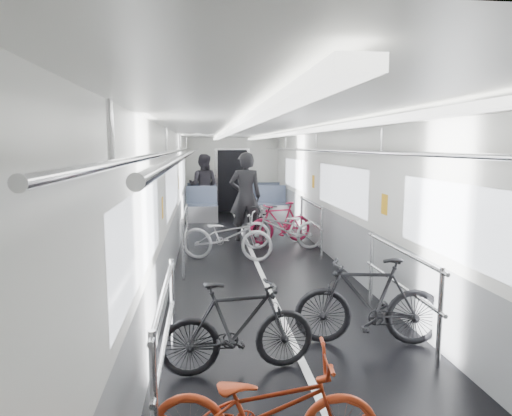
{
  "coord_description": "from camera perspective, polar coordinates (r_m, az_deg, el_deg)",
  "views": [
    {
      "loc": [
        -0.95,
        -7.84,
        2.13
      ],
      "look_at": [
        0.0,
        0.33,
        1.01
      ],
      "focal_mm": 32.0,
      "sensor_mm": 36.0,
      "label": 1
    }
  ],
  "objects": [
    {
      "name": "bike_right_near",
      "position": [
        5.14,
        13.91,
        -11.24
      ],
      "size": [
        1.64,
        0.7,
        0.96
      ],
      "primitive_type": "imported",
      "rotation": [
        0.0,
        0.0,
        -1.74
      ],
      "color": "black",
      "rests_on": "floor"
    },
    {
      "name": "bike_aisle",
      "position": [
        10.31,
        0.57,
        -1.77
      ],
      "size": [
        0.67,
        1.64,
        0.85
      ],
      "primitive_type": "imported",
      "rotation": [
        0.0,
        0.0,
        0.07
      ],
      "color": "black",
      "rests_on": "floor"
    },
    {
      "name": "bike_right_far",
      "position": [
        10.05,
        3.08,
        -1.85
      ],
      "size": [
        1.56,
        0.88,
        0.91
      ],
      "primitive_type": "imported",
      "rotation": [
        0.0,
        0.0,
        -1.25
      ],
      "color": "#A11334",
      "rests_on": "floor"
    },
    {
      "name": "bike_right_mid",
      "position": [
        9.46,
        3.45,
        -2.49
      ],
      "size": [
        1.74,
        0.69,
        0.9
      ],
      "primitive_type": "imported",
      "rotation": [
        0.0,
        0.0,
        -1.63
      ],
      "color": "#A3A3A7",
      "rests_on": "floor"
    },
    {
      "name": "bike_left_far",
      "position": [
        8.56,
        -3.68,
        -3.51
      ],
      "size": [
        1.85,
        1.09,
        0.92
      ],
      "primitive_type": "imported",
      "rotation": [
        0.0,
        0.0,
        1.27
      ],
      "color": "#A7A7AC",
      "rests_on": "floor"
    },
    {
      "name": "bike_left_mid",
      "position": [
        4.43,
        -2.27,
        -14.61
      ],
      "size": [
        1.52,
        0.57,
        0.89
      ],
      "primitive_type": "imported",
      "rotation": [
        0.0,
        0.0,
        1.68
      ],
      "color": "black",
      "rests_on": "floor"
    },
    {
      "name": "car_shell",
      "position": [
        9.72,
        -0.98,
        1.84
      ],
      "size": [
        3.02,
        14.01,
        2.41
      ],
      "color": "black",
      "rests_on": "ground"
    },
    {
      "name": "person_standing",
      "position": [
        10.29,
        -1.33,
        1.45
      ],
      "size": [
        0.73,
        0.48,
        2.0
      ],
      "primitive_type": "imported",
      "rotation": [
        0.0,
        0.0,
        3.14
      ],
      "color": "black",
      "rests_on": "floor"
    },
    {
      "name": "person_seated",
      "position": [
        13.94,
        -6.59,
        2.83
      ],
      "size": [
        1.07,
        0.92,
        1.89
      ],
      "primitive_type": "imported",
      "rotation": [
        0.0,
        0.0,
        2.89
      ],
      "color": "#28262C",
      "rests_on": "floor"
    },
    {
      "name": "bike_left_near",
      "position": [
        3.3,
        1.07,
        -23.84
      ],
      "size": [
        1.57,
        0.7,
        0.8
      ],
      "primitive_type": "imported",
      "rotation": [
        0.0,
        0.0,
        1.46
      ],
      "color": "#A93214",
      "rests_on": "floor"
    }
  ]
}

